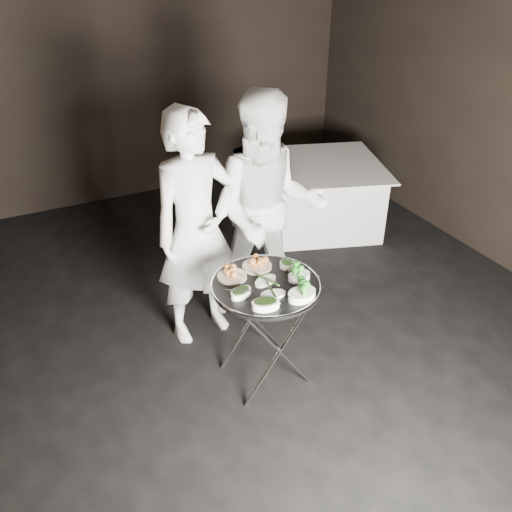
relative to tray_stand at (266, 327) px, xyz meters
name	(u,v)px	position (x,y,z in m)	size (l,w,h in m)	color
floor	(233,380)	(-0.23, 0.08, -0.47)	(6.00, 7.00, 0.05)	black
wall_back	(96,71)	(-0.23, 3.60, 1.05)	(6.00, 0.05, 3.00)	black
tray_stand	(266,327)	(0.00, 0.00, 0.00)	(0.54, 0.46, 0.80)	silver
serving_tray	(266,285)	(0.00, 0.00, 0.36)	(0.74, 0.74, 0.04)	black
potato_plate_a	(232,274)	(-0.17, 0.17, 0.40)	(0.20, 0.20, 0.07)	beige
potato_plate_b	(257,263)	(0.04, 0.21, 0.40)	(0.21, 0.21, 0.08)	beige
greens_bowl	(287,264)	(0.23, 0.12, 0.39)	(0.11, 0.11, 0.06)	white
asparagus_plate_a	(265,280)	(0.01, 0.02, 0.38)	(0.20, 0.16, 0.04)	white
asparagus_plate_b	(273,293)	(-0.02, -0.14, 0.38)	(0.18, 0.12, 0.03)	white
spinach_bowl_a	(241,292)	(-0.21, -0.05, 0.40)	(0.18, 0.14, 0.06)	white
spinach_bowl_b	(265,303)	(-0.12, -0.23, 0.40)	(0.20, 0.16, 0.07)	white
broccoli_bowl_a	(299,275)	(0.23, -0.05, 0.40)	(0.17, 0.13, 0.07)	white
broccoli_bowl_b	(302,293)	(0.13, -0.24, 0.40)	(0.21, 0.17, 0.08)	white
serving_utensils	(264,272)	(0.02, 0.07, 0.41)	(0.57, 0.43, 0.01)	silver
waiter_left	(196,230)	(-0.21, 0.72, 0.48)	(0.67, 0.44, 1.84)	silver
waiter_right	(269,211)	(0.40, 0.72, 0.50)	(0.92, 0.71, 1.89)	silver
dining_table	(320,194)	(1.64, 1.87, -0.09)	(1.24, 1.24, 0.71)	white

